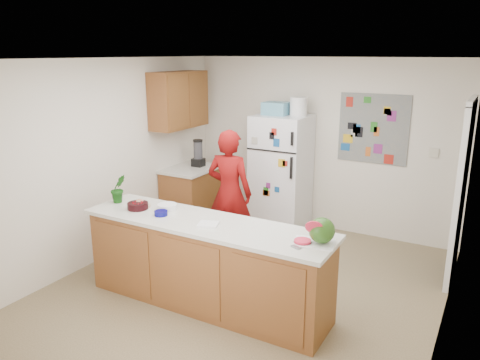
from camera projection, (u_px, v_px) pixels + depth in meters
The scene contains 26 objects.
floor at pixel (246, 289), 5.26m from camera, with size 4.00×4.50×0.02m, color brown.
wall_back at pixel (320, 145), 6.83m from camera, with size 4.00×0.02×2.50m, color beige.
wall_left at pixel (107, 160), 5.88m from camera, with size 0.02×4.50×2.50m, color beige.
wall_right at pixel (454, 212), 3.98m from camera, with size 0.02×4.50×2.50m, color beige.
ceiling at pixel (247, 58), 4.60m from camera, with size 4.00×4.50×0.02m, color white.
doorway at pixel (462, 194), 5.27m from camera, with size 0.03×0.85×2.04m, color black.
peninsula_base at pixel (206, 265), 4.82m from camera, with size 2.60×0.62×0.88m, color brown.
peninsula_top at pixel (205, 223), 4.70m from camera, with size 2.68×0.70×0.04m, color silver.
side_counter_base at pixel (191, 198), 7.08m from camera, with size 0.60×0.80×0.86m, color brown.
side_counter_top at pixel (190, 169), 6.96m from camera, with size 0.64×0.84×0.04m, color silver.
upper_cabinets at pixel (179, 100), 6.71m from camera, with size 0.35×1.00×0.80m, color brown.
refrigerator at pixel (281, 173), 6.83m from camera, with size 0.75×0.70×1.70m, color silver.
fridge_top_bin at pixel (276, 108), 6.63m from camera, with size 0.35×0.28×0.18m, color #5999B2.
photo_collage at pixel (373, 129), 6.38m from camera, with size 0.95×0.01×0.95m, color slate.
person at pixel (229, 193), 5.98m from camera, with size 0.60×0.39×1.64m, color maroon.
blender_appliance at pixel (198, 154), 7.00m from camera, with size 0.13×0.13×0.38m, color black.
cutting_board at pixel (314, 243), 4.16m from camera, with size 0.36×0.27×0.01m, color white.
watermelon at pixel (322, 230), 4.11m from camera, with size 0.23×0.23×0.23m, color #24560D.
watermelon_slice at pixel (303, 241), 4.15m from camera, with size 0.15×0.15×0.02m, color red.
cherry_bowl at pixel (138, 206), 5.06m from camera, with size 0.22×0.22×0.07m, color black.
white_bowl at pixel (167, 207), 5.05m from camera, with size 0.21×0.21×0.06m, color white.
cobalt_bowl at pixel (161, 213), 4.86m from camera, with size 0.14×0.14×0.05m, color #07075A.
plate at pixel (140, 206), 5.14m from camera, with size 0.24×0.24×0.02m, color beige.
paper_towel at pixel (208, 224), 4.59m from camera, with size 0.19×0.17×0.02m, color white.
keys at pixel (296, 247), 4.06m from camera, with size 0.10×0.04×0.01m, color gray.
potted_plant at pixel (118, 189), 5.26m from camera, with size 0.18×0.14×0.32m, color #184013.
Camera 1 is at (2.27, -4.18, 2.57)m, focal length 35.00 mm.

